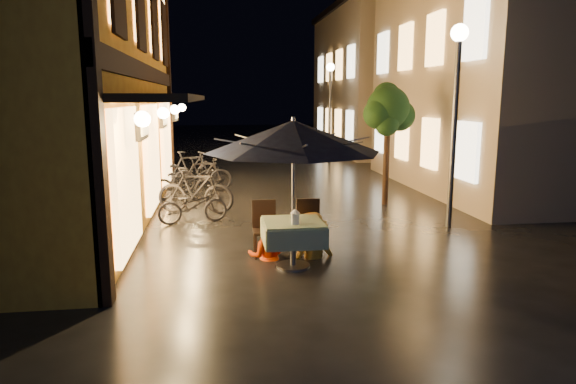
{
  "coord_description": "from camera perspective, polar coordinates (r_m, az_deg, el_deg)",
  "views": [
    {
      "loc": [
        -1.94,
        -8.22,
        2.75
      ],
      "look_at": [
        -0.74,
        0.4,
        1.15
      ],
      "focal_mm": 32.0,
      "sensor_mm": 36.0,
      "label": 1
    }
  ],
  "objects": [
    {
      "name": "patio_umbrella",
      "position": [
        8.13,
        0.59,
        6.17
      ],
      "size": [
        2.84,
        2.84,
        2.46
      ],
      "color": "#59595E",
      "rests_on": "ground"
    },
    {
      "name": "streetlamp_far",
      "position": [
        22.76,
        4.69,
        10.82
      ],
      "size": [
        0.36,
        0.36,
        4.23
      ],
      "color": "#59595E",
      "rests_on": "ground"
    },
    {
      "name": "street_tree",
      "position": [
        13.46,
        11.09,
        8.83
      ],
      "size": [
        1.43,
        1.2,
        3.15
      ],
      "color": "black",
      "rests_on": "ground"
    },
    {
      "name": "bicycle_1",
      "position": [
        12.52,
        -10.24,
        0.16
      ],
      "size": [
        1.93,
        0.95,
        1.11
      ],
      "primitive_type": "imported",
      "rotation": [
        0.0,
        0.0,
        1.33
      ],
      "color": "black",
      "rests_on": "ground"
    },
    {
      "name": "person_yellow",
      "position": [
        8.9,
        2.69,
        -2.43
      ],
      "size": [
        1.12,
        0.82,
        1.55
      ],
      "primitive_type": "imported",
      "rotation": [
        0.0,
        0.0,
        3.41
      ],
      "color": "gold",
      "rests_on": "ground"
    },
    {
      "name": "west_building",
      "position": [
        12.83,
        -25.84,
        13.71
      ],
      "size": [
        5.9,
        11.4,
        7.4
      ],
      "color": "orange",
      "rests_on": "ground"
    },
    {
      "name": "cafe_chair_left",
      "position": [
        9.07,
        -2.63,
        -3.71
      ],
      "size": [
        0.42,
        0.42,
        0.97
      ],
      "color": "black",
      "rests_on": "ground"
    },
    {
      "name": "table_lantern",
      "position": [
        8.1,
        0.8,
        -2.66
      ],
      "size": [
        0.16,
        0.16,
        0.25
      ],
      "color": "white",
      "rests_on": "cafe_table"
    },
    {
      "name": "cafe_table",
      "position": [
        8.4,
        0.57,
        -4.52
      ],
      "size": [
        0.99,
        0.99,
        0.78
      ],
      "color": "#59595E",
      "rests_on": "ground"
    },
    {
      "name": "bicycle_5",
      "position": [
        16.54,
        -10.78,
        2.61
      ],
      "size": [
        1.9,
        1.2,
        1.11
      ],
      "primitive_type": "imported",
      "rotation": [
        0.0,
        0.0,
        1.97
      ],
      "color": "black",
      "rests_on": "ground"
    },
    {
      "name": "bicycle_0",
      "position": [
        11.56,
        -10.54,
        -1.48
      ],
      "size": [
        1.62,
        0.87,
        0.81
      ],
      "primitive_type": "imported",
      "rotation": [
        0.0,
        0.0,
        1.8
      ],
      "color": "black",
      "rests_on": "ground"
    },
    {
      "name": "cafe_chair_right",
      "position": [
        9.17,
        2.36,
        -3.55
      ],
      "size": [
        0.42,
        0.42,
        0.97
      ],
      "color": "black",
      "rests_on": "ground"
    },
    {
      "name": "bicycle_3",
      "position": [
        15.37,
        -9.46,
        1.93
      ],
      "size": [
        1.76,
        0.66,
        1.04
      ],
      "primitive_type": "imported",
      "rotation": [
        0.0,
        0.0,
        1.67
      ],
      "color": "black",
      "rests_on": "ground"
    },
    {
      "name": "bicycle_2",
      "position": [
        14.3,
        -11.44,
        0.98
      ],
      "size": [
        1.73,
        0.62,
        0.91
      ],
      "primitive_type": "imported",
      "rotation": [
        0.0,
        0.0,
        1.58
      ],
      "color": "black",
      "rests_on": "ground"
    },
    {
      "name": "east_building_near",
      "position": [
        17.49,
        25.26,
        11.61
      ],
      "size": [
        7.3,
        9.3,
        6.8
      ],
      "color": "tan",
      "rests_on": "ground"
    },
    {
      "name": "east_building_far",
      "position": [
        27.88,
        12.13,
        12.07
      ],
      "size": [
        7.3,
        10.3,
        7.3
      ],
      "color": "tan",
      "rests_on": "ground"
    },
    {
      "name": "person_orange",
      "position": [
        8.87,
        -2.38,
        -2.94
      ],
      "size": [
        0.74,
        0.61,
        1.4
      ],
      "primitive_type": "imported",
      "rotation": [
        0.0,
        0.0,
        3.02
      ],
      "color": "#EB3F04",
      "rests_on": "ground"
    },
    {
      "name": "streetlamp_near",
      "position": [
        11.35,
        18.2,
        10.75
      ],
      "size": [
        0.36,
        0.36,
        4.23
      ],
      "color": "#59595E",
      "rests_on": "ground"
    },
    {
      "name": "ground",
      "position": [
        8.88,
        5.13,
        -7.67
      ],
      "size": [
        90.0,
        90.0,
        0.0
      ],
      "primitive_type": "plane",
      "color": "black",
      "rests_on": "ground"
    },
    {
      "name": "bicycle_4",
      "position": [
        15.81,
        -10.85,
        1.83
      ],
      "size": [
        1.76,
        1.22,
        0.88
      ],
      "primitive_type": "imported",
      "rotation": [
        0.0,
        0.0,
        2.0
      ],
      "color": "black",
      "rests_on": "ground"
    }
  ]
}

